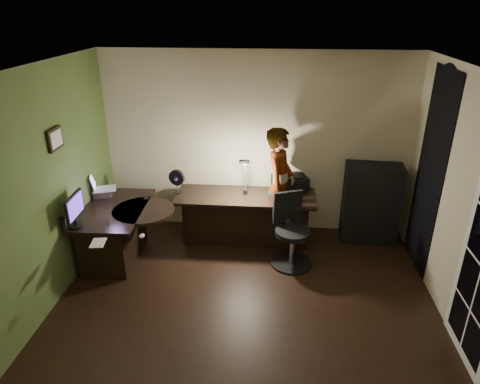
# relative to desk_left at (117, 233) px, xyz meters

# --- Properties ---
(floor) EXTENTS (4.50, 4.00, 0.01)m
(floor) POSITION_rel_desk_left_xyz_m (1.83, -0.89, -0.39)
(floor) COLOR black
(floor) RESTS_ON ground
(ceiling) EXTENTS (4.50, 4.00, 0.01)m
(ceiling) POSITION_rel_desk_left_xyz_m (1.83, -0.89, 2.32)
(ceiling) COLOR silver
(ceiling) RESTS_ON floor
(wall_back) EXTENTS (4.50, 0.01, 2.70)m
(wall_back) POSITION_rel_desk_left_xyz_m (1.83, 1.11, 0.97)
(wall_back) COLOR beige
(wall_back) RESTS_ON floor
(wall_front) EXTENTS (4.50, 0.01, 2.70)m
(wall_front) POSITION_rel_desk_left_xyz_m (1.83, -2.90, 0.97)
(wall_front) COLOR beige
(wall_front) RESTS_ON floor
(wall_left) EXTENTS (0.01, 4.00, 2.70)m
(wall_left) POSITION_rel_desk_left_xyz_m (-0.42, -0.89, 0.97)
(wall_left) COLOR beige
(wall_left) RESTS_ON floor
(wall_right) EXTENTS (0.01, 4.00, 2.70)m
(wall_right) POSITION_rel_desk_left_xyz_m (4.08, -0.89, 0.97)
(wall_right) COLOR beige
(wall_right) RESTS_ON floor
(green_wall_overlay) EXTENTS (0.00, 4.00, 2.70)m
(green_wall_overlay) POSITION_rel_desk_left_xyz_m (-0.41, -0.89, 0.97)
(green_wall_overlay) COLOR #4A632C
(green_wall_overlay) RESTS_ON floor
(arched_doorway) EXTENTS (0.01, 0.90, 2.60)m
(arched_doorway) POSITION_rel_desk_left_xyz_m (4.07, 0.26, 0.92)
(arched_doorway) COLOR black
(arched_doorway) RESTS_ON floor
(framed_picture) EXTENTS (0.04, 0.30, 0.25)m
(framed_picture) POSITION_rel_desk_left_xyz_m (-0.39, -0.44, 1.47)
(framed_picture) COLOR black
(framed_picture) RESTS_ON wall_left
(desk_left) EXTENTS (0.86, 1.35, 0.77)m
(desk_left) POSITION_rel_desk_left_xyz_m (0.00, 0.00, 0.00)
(desk_left) COLOR black
(desk_left) RESTS_ON floor
(desk_right) EXTENTS (2.00, 0.71, 0.75)m
(desk_right) POSITION_rel_desk_left_xyz_m (1.72, 0.61, -0.01)
(desk_right) COLOR black
(desk_right) RESTS_ON floor
(cabinet) EXTENTS (0.81, 0.44, 1.19)m
(cabinet) POSITION_rel_desk_left_xyz_m (3.53, 0.82, 0.21)
(cabinet) COLOR black
(cabinet) RESTS_ON floor
(laptop_stand) EXTENTS (0.29, 0.27, 0.10)m
(laptop_stand) POSITION_rel_desk_left_xyz_m (-0.27, 0.35, 0.44)
(laptop_stand) COLOR silver
(laptop_stand) RESTS_ON desk_left
(laptop) EXTENTS (0.42, 0.41, 0.23)m
(laptop) POSITION_rel_desk_left_xyz_m (-0.24, 0.35, 0.61)
(laptop) COLOR silver
(laptop) RESTS_ON laptop_stand
(monitor) EXTENTS (0.11, 0.46, 0.30)m
(monitor) POSITION_rel_desk_left_xyz_m (-0.27, -0.53, 0.54)
(monitor) COLOR black
(monitor) RESTS_ON desk_left
(mouse) EXTENTS (0.07, 0.09, 0.03)m
(mouse) POSITION_rel_desk_left_xyz_m (0.61, -0.73, 0.41)
(mouse) COLOR silver
(mouse) RESTS_ON desk_left
(phone) EXTENTS (0.10, 0.14, 0.01)m
(phone) POSITION_rel_desk_left_xyz_m (0.35, 0.35, 0.39)
(phone) COLOR black
(phone) RESTS_ON desk_left
(pen) EXTENTS (0.07, 0.15, 0.01)m
(pen) POSITION_rel_desk_left_xyz_m (0.08, -0.41, 0.40)
(pen) COLOR black
(pen) RESTS_ON desk_left
(speaker) EXTENTS (0.08, 0.08, 0.17)m
(speaker) POSITION_rel_desk_left_xyz_m (-0.36, -0.65, 0.48)
(speaker) COLOR black
(speaker) RESTS_ON desk_left
(notepad) EXTENTS (0.18, 0.23, 0.01)m
(notepad) POSITION_rel_desk_left_xyz_m (0.16, -0.90, 0.40)
(notepad) COLOR silver
(notepad) RESTS_ON desk_left
(desk_fan) EXTENTS (0.25, 0.18, 0.36)m
(desk_fan) POSITION_rel_desk_left_xyz_m (0.73, 0.62, 0.54)
(desk_fan) COLOR black
(desk_fan) RESTS_ON desk_right
(headphones) EXTENTS (0.21, 0.13, 0.09)m
(headphones) POSITION_rel_desk_left_xyz_m (2.14, 0.61, 0.41)
(headphones) COLOR navy
(headphones) RESTS_ON desk_right
(printer) EXTENTS (0.57, 0.50, 0.21)m
(printer) POSITION_rel_desk_left_xyz_m (2.35, 0.91, 0.47)
(printer) COLOR black
(printer) RESTS_ON desk_right
(desk_lamp) EXTENTS (0.24, 0.31, 0.61)m
(desk_lamp) POSITION_rel_desk_left_xyz_m (1.71, 0.67, 0.67)
(desk_lamp) COLOR black
(desk_lamp) RESTS_ON desk_right
(office_chair) EXTENTS (0.71, 0.71, 0.99)m
(office_chair) POSITION_rel_desk_left_xyz_m (2.39, 0.04, 0.11)
(office_chair) COLOR black
(office_chair) RESTS_ON floor
(person) EXTENTS (0.54, 0.69, 1.73)m
(person) POSITION_rel_desk_left_xyz_m (2.20, 0.69, 0.48)
(person) COLOR #D8A88C
(person) RESTS_ON floor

